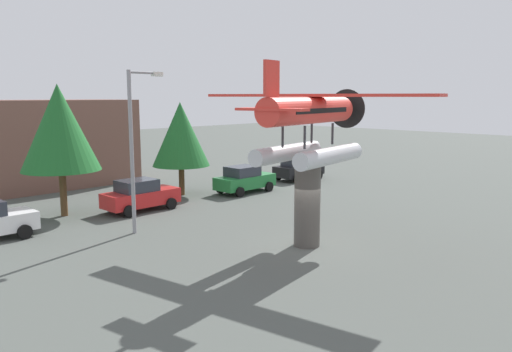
# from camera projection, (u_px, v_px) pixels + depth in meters

# --- Properties ---
(ground_plane) EXTENTS (140.00, 140.00, 0.00)m
(ground_plane) POSITION_uv_depth(u_px,v_px,m) (307.00, 245.00, 21.49)
(ground_plane) COLOR #4C514C
(display_pedestal) EXTENTS (1.10, 1.10, 3.55)m
(display_pedestal) POSITION_uv_depth(u_px,v_px,m) (307.00, 205.00, 21.21)
(display_pedestal) COLOR #4C4742
(display_pedestal) RESTS_ON ground
(floatplane_monument) EXTENTS (7.11, 10.44, 4.00)m
(floatplane_monument) POSITION_uv_depth(u_px,v_px,m) (310.00, 122.00, 20.78)
(floatplane_monument) COLOR silver
(floatplane_monument) RESTS_ON display_pedestal
(car_mid_red) EXTENTS (4.20, 2.02, 1.76)m
(car_mid_red) POSITION_uv_depth(u_px,v_px,m) (140.00, 195.00, 27.87)
(car_mid_red) COLOR red
(car_mid_red) RESTS_ON ground
(car_far_green) EXTENTS (4.20, 2.02, 1.76)m
(car_far_green) POSITION_uv_depth(u_px,v_px,m) (244.00, 179.00, 33.18)
(car_far_green) COLOR #237A38
(car_far_green) RESTS_ON ground
(car_distant_black) EXTENTS (4.20, 2.02, 1.76)m
(car_distant_black) POSITION_uv_depth(u_px,v_px,m) (298.00, 168.00, 38.29)
(car_distant_black) COLOR black
(car_distant_black) RESTS_ON ground
(streetlight_primary) EXTENTS (1.84, 0.28, 7.43)m
(streetlight_primary) POSITION_uv_depth(u_px,v_px,m) (135.00, 139.00, 22.93)
(streetlight_primary) COLOR gray
(streetlight_primary) RESTS_ON ground
(storefront_building) EXTENTS (10.94, 5.51, 6.01)m
(storefront_building) POSITION_uv_depth(u_px,v_px,m) (51.00, 143.00, 35.43)
(storefront_building) COLOR brown
(storefront_building) RESTS_ON ground
(tree_east) EXTENTS (4.03, 4.03, 6.91)m
(tree_east) POSITION_uv_depth(u_px,v_px,m) (59.00, 128.00, 26.12)
(tree_east) COLOR brown
(tree_east) RESTS_ON ground
(tree_center_back) EXTENTS (3.62, 3.62, 5.92)m
(tree_center_back) POSITION_uv_depth(u_px,v_px,m) (181.00, 134.00, 31.90)
(tree_center_back) COLOR brown
(tree_center_back) RESTS_ON ground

